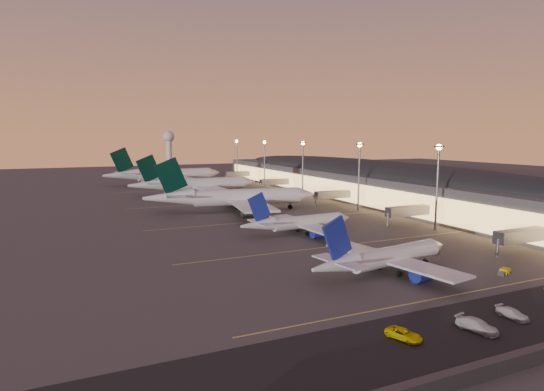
{
  "coord_description": "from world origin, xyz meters",
  "views": [
    {
      "loc": [
        -65.05,
        -102.65,
        28.21
      ],
      "look_at": [
        2.0,
        45.0,
        7.0
      ],
      "focal_mm": 30.0,
      "sensor_mm": 36.0,
      "label": 1
    }
  ],
  "objects": [
    {
      "name": "service_lane",
      "position": [
        0.0,
        -56.0,
        0.01
      ],
      "size": [
        260.0,
        16.0,
        0.01
      ],
      "color": "black",
      "rests_on": "ground"
    },
    {
      "name": "radar_tower",
      "position": [
        10.0,
        260.0,
        21.87
      ],
      "size": [
        9.0,
        9.0,
        32.5
      ],
      "color": "silver",
      "rests_on": "ground"
    },
    {
      "name": "service_van_a",
      "position": [
        -11.74,
        -57.58,
        0.89
      ],
      "size": [
        3.8,
        6.53,
        1.78
      ],
      "primitive_type": "imported",
      "rotation": [
        0.0,
        0.0,
        0.23
      ],
      "color": "silver",
      "rests_on": "ground"
    },
    {
      "name": "terminal_building",
      "position": [
        61.84,
        72.47,
        8.78
      ],
      "size": [
        56.35,
        255.0,
        17.46
      ],
      "color": "#4D4D52",
      "rests_on": "ground"
    },
    {
      "name": "baggage_tug_a",
      "position": [
        16.03,
        -39.91,
        0.5
      ],
      "size": [
        3.92,
        2.6,
        1.09
      ],
      "rotation": [
        0.0,
        0.0,
        0.34
      ],
      "color": "#E2CF03",
      "rests_on": "ground"
    },
    {
      "name": "airliner_narrow_south",
      "position": [
        -6.55,
        -29.75,
        3.5
      ],
      "size": [
        37.88,
        34.21,
        13.55
      ],
      "rotation": [
        0.0,
        0.0,
        0.17
      ],
      "color": "silver",
      "rests_on": "ground"
    },
    {
      "name": "airliner_wide_near",
      "position": [
        -8.63,
        56.89,
        5.37
      ],
      "size": [
        65.16,
        59.94,
        20.87
      ],
      "rotation": [
        0.0,
        0.0,
        -0.15
      ],
      "color": "silver",
      "rests_on": "ground"
    },
    {
      "name": "baggage_tug_b",
      "position": [
        15.95,
        -20.79,
        0.49
      ],
      "size": [
        3.68,
        3.3,
        1.07
      ],
      "rotation": [
        0.0,
        0.0,
        0.66
      ],
      "color": "#E2CF03",
      "rests_on": "ground"
    },
    {
      "name": "airliner_wide_far",
      "position": [
        -12.6,
        164.95,
        5.7
      ],
      "size": [
        69.27,
        63.38,
        22.15
      ],
      "rotation": [
        0.0,
        0.0,
        0.09
      ],
      "color": "silver",
      "rests_on": "ground"
    },
    {
      "name": "airliner_wide_mid",
      "position": [
        -8.86,
        110.11,
        5.16
      ],
      "size": [
        62.46,
        56.72,
        20.03
      ],
      "rotation": [
        0.0,
        0.0,
        0.02
      ],
      "color": "silver",
      "rests_on": "ground"
    },
    {
      "name": "light_masts",
      "position": [
        36.0,
        65.0,
        17.55
      ],
      "size": [
        2.2,
        217.2,
        25.9
      ],
      "color": "slate",
      "rests_on": "ground"
    },
    {
      "name": "service_van_c",
      "position": [
        -2.81,
        -56.4,
        0.75
      ],
      "size": [
        2.35,
        5.25,
        1.49
      ],
      "primitive_type": "imported",
      "rotation": [
        0.0,
        0.0,
        0.05
      ],
      "color": "silver",
      "rests_on": "ground"
    },
    {
      "name": "service_van_b",
      "position": [
        -23.27,
        -55.28,
        0.73
      ],
      "size": [
        3.93,
        5.74,
        1.46
      ],
      "primitive_type": "imported",
      "rotation": [
        0.0,
        0.0,
        0.32
      ],
      "color": "#E2CF03",
      "rests_on": "ground"
    },
    {
      "name": "airliner_narrow_north",
      "position": [
        -4.65,
        11.86,
        3.35
      ],
      "size": [
        36.28,
        32.42,
        12.97
      ],
      "rotation": [
        0.0,
        0.0,
        0.06
      ],
      "color": "silver",
      "rests_on": "ground"
    },
    {
      "name": "ground",
      "position": [
        0.0,
        0.0,
        0.0
      ],
      "size": [
        700.0,
        700.0,
        0.0
      ],
      "primitive_type": "plane",
      "color": "#423F3C"
    },
    {
      "name": "lane_markings",
      "position": [
        0.0,
        40.0,
        0.01
      ],
      "size": [
        90.0,
        180.36,
        0.0
      ],
      "color": "#D8C659",
      "rests_on": "ground"
    }
  ]
}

